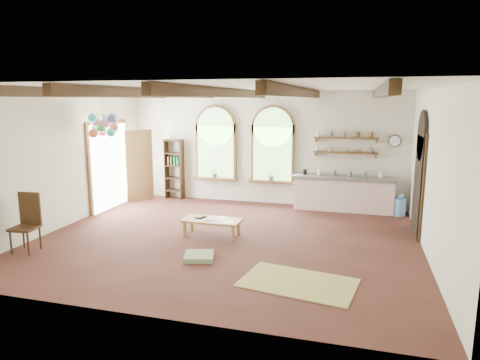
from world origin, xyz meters
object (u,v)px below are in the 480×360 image
(kitchen_counter, at_px, (343,193))
(coffee_table, at_px, (212,221))
(side_chair, at_px, (26,235))
(balloon_cluster, at_px, (104,125))

(kitchen_counter, bearing_deg, coffee_table, -131.59)
(side_chair, relative_size, balloon_cluster, 1.02)
(kitchen_counter, height_order, balloon_cluster, balloon_cluster)
(side_chair, height_order, balloon_cluster, balloon_cluster)
(balloon_cluster, bearing_deg, coffee_table, -12.08)
(kitchen_counter, distance_m, coffee_table, 4.07)
(kitchen_counter, height_order, side_chair, side_chair)
(side_chair, bearing_deg, kitchen_counter, 40.12)
(kitchen_counter, relative_size, balloon_cluster, 2.35)
(coffee_table, height_order, side_chair, side_chair)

